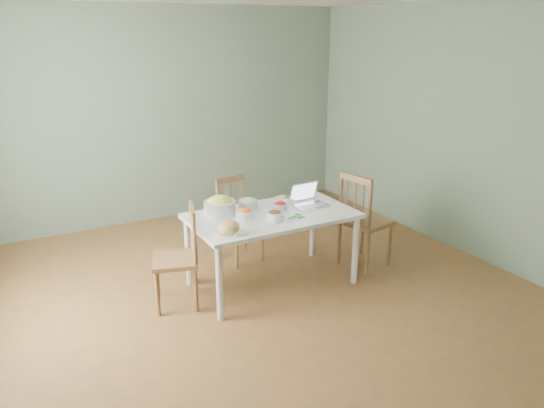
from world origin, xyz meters
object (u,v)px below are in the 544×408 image
chair_far (241,221)px  laptop (312,196)px  dining_table (272,249)px  chair_right (366,219)px  bowl_squash (220,205)px  bread_boule (228,227)px  chair_left (174,257)px

chair_far → laptop: (0.47, -0.65, 0.39)m
dining_table → chair_right: size_ratio=1.53×
bowl_squash → laptop: bearing=-14.6°
chair_far → dining_table: bearing=-98.1°
dining_table → bread_boule: bread_boule is taller
chair_left → chair_far: bearing=139.1°
chair_far → bowl_squash: 0.70m
bowl_squash → laptop: 0.91m
dining_table → chair_right: chair_right is taller
chair_right → bread_boule: 1.69m
chair_right → laptop: (-0.63, 0.08, 0.33)m
bowl_squash → chair_right: bearing=-11.7°
bowl_squash → bread_boule: bearing=-105.5°
chair_left → bowl_squash: chair_left is taller
dining_table → chair_far: size_ratio=1.73×
chair_far → laptop: bearing=-64.2°
chair_far → bread_boule: chair_far is taller
bread_boule → chair_right: bearing=6.2°
dining_table → bread_boule: 0.76m
chair_left → chair_right: 2.05m
dining_table → chair_left: (-0.96, 0.06, 0.10)m
chair_left → bowl_squash: bearing=124.7°
chair_right → laptop: 0.72m
chair_left → chair_right: size_ratio=0.91×
chair_left → laptop: size_ratio=2.90×
chair_right → bread_boule: bearing=85.4°
dining_table → bowl_squash: (-0.43, 0.23, 0.45)m
bread_boule → laptop: laptop is taller
bowl_squash → laptop: (0.88, -0.23, 0.02)m
dining_table → bowl_squash: bowl_squash is taller
laptop → bread_boule: bearing=-168.2°
chair_far → bowl_squash: bearing=-144.0°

